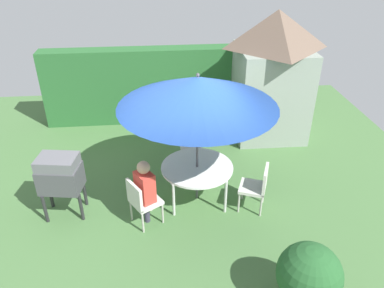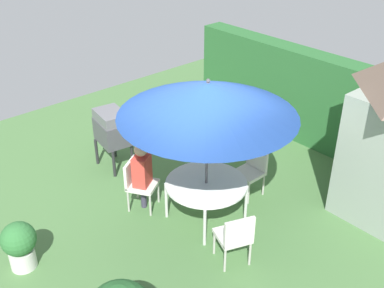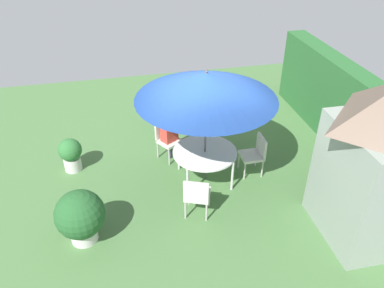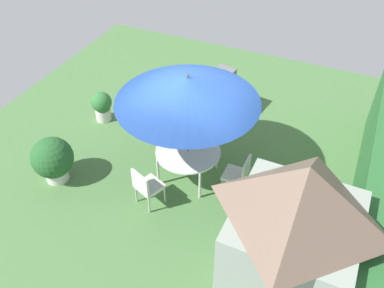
{
  "view_description": "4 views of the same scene",
  "coord_description": "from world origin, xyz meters",
  "px_view_note": "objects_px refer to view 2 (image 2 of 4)",
  "views": [
    {
      "loc": [
        -0.24,
        -5.72,
        4.53
      ],
      "look_at": [
        0.31,
        -0.07,
        1.23
      ],
      "focal_mm": 34.81,
      "sensor_mm": 36.0,
      "label": 1
    },
    {
      "loc": [
        4.92,
        -4.38,
        5.01
      ],
      "look_at": [
        0.07,
        -0.03,
        1.3
      ],
      "focal_mm": 43.76,
      "sensor_mm": 36.0,
      "label": 2
    },
    {
      "loc": [
        6.69,
        -1.69,
        5.19
      ],
      "look_at": [
        0.46,
        -0.31,
        0.98
      ],
      "focal_mm": 35.65,
      "sensor_mm": 36.0,
      "label": 3
    },
    {
      "loc": [
        6.16,
        2.64,
        6.31
      ],
      "look_at": [
        0.55,
        0.13,
        1.06
      ],
      "focal_mm": 38.77,
      "sensor_mm": 36.0,
      "label": 4
    }
  ],
  "objects_px": {
    "person_in_red": "(142,169)",
    "chair_near_shed": "(138,181)",
    "patio_umbrella": "(208,99)",
    "potted_plant_by_shed": "(19,244)",
    "chair_far_side": "(235,236)",
    "chair_toward_hedge": "(252,168)",
    "patio_table": "(206,185)",
    "bbq_grill": "(112,128)"
  },
  "relations": [
    {
      "from": "bbq_grill",
      "to": "chair_far_side",
      "type": "bearing_deg",
      "value": -3.26
    },
    {
      "from": "patio_table",
      "to": "bbq_grill",
      "type": "height_order",
      "value": "bbq_grill"
    },
    {
      "from": "patio_table",
      "to": "chair_near_shed",
      "type": "relative_size",
      "value": 1.49
    },
    {
      "from": "chair_near_shed",
      "to": "person_in_red",
      "type": "bearing_deg",
      "value": 31.7
    },
    {
      "from": "bbq_grill",
      "to": "chair_far_side",
      "type": "xyz_separation_m",
      "value": [
        3.46,
        -0.2,
        -0.33
      ]
    },
    {
      "from": "chair_far_side",
      "to": "chair_toward_hedge",
      "type": "xyz_separation_m",
      "value": [
        -1.05,
        1.54,
        0.0
      ]
    },
    {
      "from": "patio_umbrella",
      "to": "potted_plant_by_shed",
      "type": "xyz_separation_m",
      "value": [
        -0.97,
        -2.78,
        -1.77
      ]
    },
    {
      "from": "chair_far_side",
      "to": "patio_umbrella",
      "type": "bearing_deg",
      "value": 158.51
    },
    {
      "from": "patio_table",
      "to": "patio_umbrella",
      "type": "relative_size",
      "value": 0.49
    },
    {
      "from": "patio_umbrella",
      "to": "chair_toward_hedge",
      "type": "bearing_deg",
      "value": 90.04
    },
    {
      "from": "patio_umbrella",
      "to": "person_in_red",
      "type": "relative_size",
      "value": 2.17
    },
    {
      "from": "chair_far_side",
      "to": "chair_toward_hedge",
      "type": "bearing_deg",
      "value": 124.39
    },
    {
      "from": "chair_near_shed",
      "to": "potted_plant_by_shed",
      "type": "relative_size",
      "value": 1.16
    },
    {
      "from": "bbq_grill",
      "to": "potted_plant_by_shed",
      "type": "bearing_deg",
      "value": -60.67
    },
    {
      "from": "bbq_grill",
      "to": "patio_umbrella",
      "type": "bearing_deg",
      "value": 5.13
    },
    {
      "from": "patio_table",
      "to": "potted_plant_by_shed",
      "type": "relative_size",
      "value": 1.73
    },
    {
      "from": "potted_plant_by_shed",
      "to": "person_in_red",
      "type": "xyz_separation_m",
      "value": [
        0.02,
        2.19,
        0.35
      ]
    },
    {
      "from": "patio_table",
      "to": "potted_plant_by_shed",
      "type": "bearing_deg",
      "value": -109.26
    },
    {
      "from": "patio_table",
      "to": "person_in_red",
      "type": "xyz_separation_m",
      "value": [
        -0.95,
        -0.59,
        0.11
      ]
    },
    {
      "from": "person_in_red",
      "to": "potted_plant_by_shed",
      "type": "bearing_deg",
      "value": -90.54
    },
    {
      "from": "patio_umbrella",
      "to": "potted_plant_by_shed",
      "type": "relative_size",
      "value": 3.52
    },
    {
      "from": "potted_plant_by_shed",
      "to": "person_in_red",
      "type": "relative_size",
      "value": 0.62
    },
    {
      "from": "person_in_red",
      "to": "chair_far_side",
      "type": "bearing_deg",
      "value": 4.94
    },
    {
      "from": "chair_toward_hedge",
      "to": "patio_table",
      "type": "bearing_deg",
      "value": -89.96
    },
    {
      "from": "chair_far_side",
      "to": "person_in_red",
      "type": "height_order",
      "value": "person_in_red"
    },
    {
      "from": "potted_plant_by_shed",
      "to": "patio_umbrella",
      "type": "bearing_deg",
      "value": 70.74
    },
    {
      "from": "bbq_grill",
      "to": "person_in_red",
      "type": "xyz_separation_m",
      "value": [
        1.46,
        -0.37,
        -0.06
      ]
    },
    {
      "from": "patio_table",
      "to": "chair_toward_hedge",
      "type": "height_order",
      "value": "chair_toward_hedge"
    },
    {
      "from": "chair_near_shed",
      "to": "chair_far_side",
      "type": "distance_m",
      "value": 2.09
    },
    {
      "from": "chair_near_shed",
      "to": "person_in_red",
      "type": "distance_m",
      "value": 0.28
    },
    {
      "from": "bbq_grill",
      "to": "chair_toward_hedge",
      "type": "distance_m",
      "value": 2.78
    },
    {
      "from": "chair_near_shed",
      "to": "potted_plant_by_shed",
      "type": "bearing_deg",
      "value": -88.61
    },
    {
      "from": "chair_far_side",
      "to": "chair_toward_hedge",
      "type": "distance_m",
      "value": 1.86
    },
    {
      "from": "patio_table",
      "to": "chair_far_side",
      "type": "relative_size",
      "value": 1.49
    },
    {
      "from": "chair_near_shed",
      "to": "chair_toward_hedge",
      "type": "height_order",
      "value": "same"
    },
    {
      "from": "chair_near_shed",
      "to": "chair_toward_hedge",
      "type": "bearing_deg",
      "value": 59.77
    },
    {
      "from": "bbq_grill",
      "to": "person_in_red",
      "type": "distance_m",
      "value": 1.51
    },
    {
      "from": "patio_table",
      "to": "patio_umbrella",
      "type": "xyz_separation_m",
      "value": [
        -0.0,
        0.0,
        1.53
      ]
    },
    {
      "from": "chair_toward_hedge",
      "to": "potted_plant_by_shed",
      "type": "xyz_separation_m",
      "value": [
        -0.97,
        -3.9,
        -0.09
      ]
    },
    {
      "from": "person_in_red",
      "to": "chair_near_shed",
      "type": "bearing_deg",
      "value": -148.3
    },
    {
      "from": "patio_table",
      "to": "chair_toward_hedge",
      "type": "xyz_separation_m",
      "value": [
        -0.0,
        1.12,
        -0.15
      ]
    },
    {
      "from": "patio_umbrella",
      "to": "potted_plant_by_shed",
      "type": "distance_m",
      "value": 3.43
    }
  ]
}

